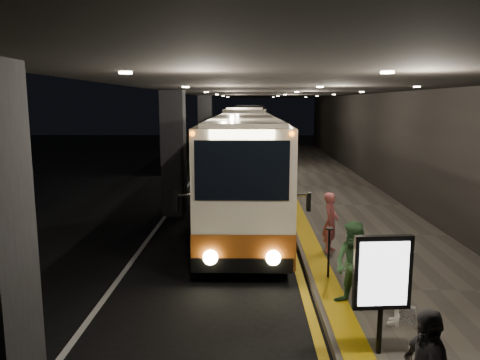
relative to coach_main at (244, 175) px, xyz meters
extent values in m
plane|color=black|center=(-1.02, -2.71, -1.65)|extent=(90.00, 90.00, 0.00)
cube|color=silver|center=(-2.82, 2.29, -1.64)|extent=(0.12, 50.00, 0.01)
cube|color=gold|center=(1.33, 2.29, -1.64)|extent=(0.18, 50.00, 0.01)
cube|color=#514C44|center=(3.73, 2.29, -1.57)|extent=(4.50, 50.00, 0.15)
cube|color=gold|center=(1.83, 2.29, -1.49)|extent=(0.50, 50.00, 0.01)
cube|color=black|center=(5.98, 2.29, 1.35)|extent=(0.10, 50.00, 6.00)
cube|color=black|center=(-2.52, 1.29, 0.55)|extent=(0.80, 0.80, 4.40)
cube|color=black|center=(-2.52, 13.29, 0.55)|extent=(0.80, 0.80, 4.40)
cube|color=black|center=(1.48, 2.29, 2.95)|extent=(9.00, 50.00, 0.40)
cube|color=beige|center=(0.00, 0.02, 0.25)|extent=(2.33, 10.87, 3.08)
cube|color=brown|center=(0.00, 0.02, -0.88)|extent=(2.35, 10.89, 0.81)
cube|color=black|center=(0.00, -5.43, 0.93)|extent=(1.99, 0.07, 1.27)
cube|color=black|center=(0.00, -5.35, -1.15)|extent=(2.22, 0.26, 0.32)
cylinder|color=black|center=(-1.01, -3.41, -1.20)|extent=(0.25, 0.90, 0.90)
cylinder|color=black|center=(1.01, -3.41, -1.20)|extent=(0.25, 0.90, 0.90)
cylinder|color=black|center=(-1.01, 3.64, -1.20)|extent=(0.25, 0.90, 0.90)
cylinder|color=black|center=(1.01, 3.64, -1.20)|extent=(0.25, 0.90, 0.90)
sphere|color=#FFEAA5|center=(-0.68, -5.44, -0.97)|extent=(0.33, 0.33, 0.33)
sphere|color=#FFEAA5|center=(0.68, -5.44, -0.97)|extent=(0.33, 0.33, 0.33)
cube|color=#FFF2BF|center=(0.00, -5.44, 1.68)|extent=(1.36, 0.06, 0.20)
cube|color=beige|center=(0.11, 16.79, 0.33)|extent=(2.91, 11.43, 3.21)
cube|color=brown|center=(0.11, 16.79, -0.85)|extent=(2.93, 11.45, 0.85)
cube|color=black|center=(0.11, 11.09, 1.04)|extent=(2.08, 0.16, 1.32)
cube|color=black|center=(0.11, 11.17, -1.13)|extent=(2.32, 0.36, 0.33)
cylinder|color=black|center=(-0.95, 13.20, -1.18)|extent=(0.26, 0.94, 0.94)
cylinder|color=black|center=(1.17, 13.20, -1.18)|extent=(0.26, 0.94, 0.94)
cylinder|color=black|center=(-0.95, 20.57, -1.18)|extent=(0.26, 0.94, 0.94)
cylinder|color=black|center=(1.17, 20.57, -1.18)|extent=(0.26, 0.94, 0.94)
cube|color=beige|center=(-0.03, 28.99, 0.35)|extent=(2.77, 11.52, 3.24)
cube|color=brown|center=(-0.03, 28.99, -0.84)|extent=(2.79, 11.54, 0.86)
cube|color=black|center=(-0.03, 23.24, 1.07)|extent=(2.10, 0.13, 1.34)
cube|color=black|center=(-0.03, 23.32, -1.12)|extent=(2.34, 0.33, 0.33)
cylinder|color=black|center=(-1.11, 25.37, -1.17)|extent=(0.27, 0.95, 0.95)
cylinder|color=black|center=(1.04, 25.37, -1.17)|extent=(0.27, 0.95, 0.95)
cylinder|color=black|center=(-1.11, 32.81, -1.17)|extent=(0.27, 0.95, 0.95)
cylinder|color=black|center=(1.04, 32.81, -1.17)|extent=(0.27, 0.95, 0.95)
imported|color=#BF595A|center=(2.26, -3.35, -0.72)|extent=(0.57, 0.67, 1.56)
imported|color=#39673B|center=(2.11, -6.74, -0.67)|extent=(0.91, 0.93, 1.66)
imported|color=silver|center=(2.68, -7.37, -0.72)|extent=(0.86, 1.11, 1.56)
cube|color=black|center=(2.93, -7.36, -1.34)|extent=(0.28, 0.21, 0.31)
cylinder|color=black|center=(2.16, -8.36, -1.13)|extent=(0.08, 0.08, 0.73)
cube|color=black|center=(2.16, -8.36, -0.19)|extent=(0.89, 0.18, 1.15)
cube|color=white|center=(2.16, -8.42, -0.19)|extent=(0.75, 0.09, 0.99)
cylinder|color=black|center=(1.91, -5.21, -0.94)|extent=(0.05, 0.05, 1.12)
camera|label=1|loc=(0.15, -15.10, 2.34)|focal=35.00mm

